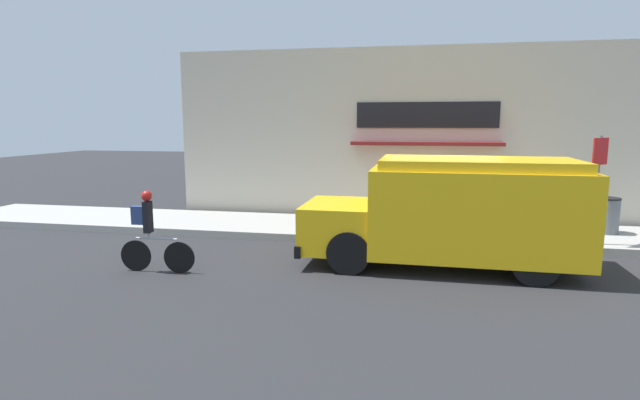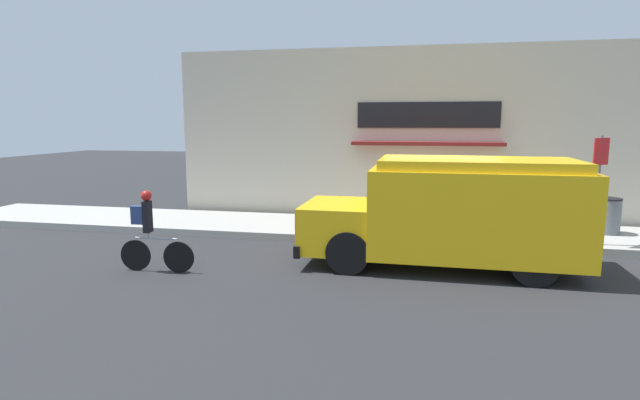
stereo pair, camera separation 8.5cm
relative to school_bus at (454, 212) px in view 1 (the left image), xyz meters
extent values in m
plane|color=#2B2B2D|center=(-0.26, 1.51, -1.15)|extent=(70.00, 70.00, 0.00)
cube|color=#ADAAA3|center=(-0.26, 2.87, -1.06)|extent=(28.00, 2.72, 0.18)
cube|color=beige|center=(-0.26, 4.55, 1.38)|extent=(15.58, 0.18, 5.08)
cube|color=black|center=(-0.56, 4.44, 1.99)|extent=(3.98, 0.05, 0.73)
cube|color=maroon|center=(-0.56, 4.12, 1.20)|extent=(4.18, 0.68, 0.10)
cube|color=yellow|center=(0.40, 0.00, 0.01)|extent=(4.12, 2.17, 1.74)
cube|color=yellow|center=(-2.35, 0.03, -0.38)|extent=(1.44, 1.97, 0.96)
cube|color=yellow|center=(0.40, 0.00, 0.98)|extent=(3.79, 1.99, 0.19)
cube|color=black|center=(-3.03, 0.03, -0.76)|extent=(0.14, 2.08, 0.24)
cube|color=red|center=(-0.71, 1.32, 0.10)|extent=(0.03, 0.44, 0.44)
cylinder|color=black|center=(-2.01, 0.92, -0.73)|extent=(0.86, 0.27, 0.85)
cylinder|color=black|center=(-2.03, -0.88, -0.73)|extent=(0.86, 0.27, 0.85)
cylinder|color=black|center=(1.41, 0.88, -0.73)|extent=(0.86, 0.27, 0.85)
cylinder|color=black|center=(1.39, -0.92, -0.73)|extent=(0.86, 0.27, 0.85)
cylinder|color=black|center=(-5.30, -1.47, -0.84)|extent=(0.63, 0.07, 0.63)
cylinder|color=black|center=(-6.21, -1.52, -0.84)|extent=(0.63, 0.07, 0.63)
cylinder|color=#999EA3|center=(-5.76, -1.50, -0.48)|extent=(0.86, 0.08, 0.04)
cylinder|color=#999EA3|center=(-5.92, -1.50, -0.42)|extent=(0.04, 0.04, 0.12)
cube|color=black|center=(-5.92, -1.50, -0.05)|extent=(0.13, 0.21, 0.62)
sphere|color=red|center=(-5.92, -1.50, 0.37)|extent=(0.21, 0.21, 0.21)
cube|color=navy|center=(-6.11, -1.51, -0.02)|extent=(0.27, 0.15, 0.36)
cylinder|color=slate|center=(3.22, 1.90, 0.26)|extent=(0.07, 0.07, 2.47)
cube|color=red|center=(3.22, 1.85, 1.15)|extent=(0.45, 0.45, 0.60)
cylinder|color=slate|center=(3.93, 3.22, -0.54)|extent=(0.60, 0.60, 0.86)
cylinder|color=black|center=(3.93, 3.22, -0.09)|extent=(0.61, 0.61, 0.04)
camera|label=1|loc=(-0.74, -10.25, 1.79)|focal=28.00mm
camera|label=2|loc=(-0.66, -10.23, 1.79)|focal=28.00mm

